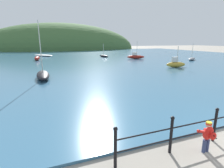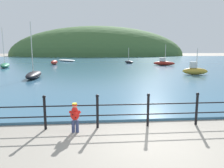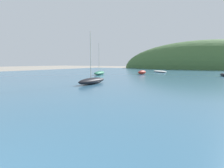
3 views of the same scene
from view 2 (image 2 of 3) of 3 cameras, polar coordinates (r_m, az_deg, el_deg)
ground_plane at (r=6.74m, az=10.50°, el=-15.27°), size 200.00×200.00×0.00m
water at (r=38.02m, az=-2.36°, el=5.36°), size 80.00×60.00×0.10m
far_hillside at (r=76.86m, az=-3.68°, el=7.42°), size 59.58×32.77×20.00m
iron_railing at (r=7.93m, az=9.41°, el=-6.44°), size 10.95×0.12×1.21m
child_in_coat at (r=7.37m, az=-9.68°, el=-7.98°), size 0.38×0.53×1.00m
boat_red_dinghy at (r=36.57m, az=-14.85°, el=5.50°), size 1.13×2.49×0.68m
boat_mid_harbor at (r=44.54m, az=-11.81°, el=6.08°), size 4.61×4.89×0.36m
boat_nearest_quay at (r=38.06m, az=4.44°, el=5.78°), size 1.61×2.84×2.65m
boat_far_right at (r=20.74m, az=-19.74°, el=2.35°), size 1.15×3.94×4.90m
boat_white_sailboat at (r=23.54m, az=20.81°, el=3.35°), size 2.54×1.31×2.62m
boat_twin_mast at (r=33.49m, az=-26.18°, el=4.46°), size 2.21×4.42×5.29m
boat_blue_hull at (r=34.33m, az=13.38°, el=5.41°), size 3.30×1.98×3.18m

